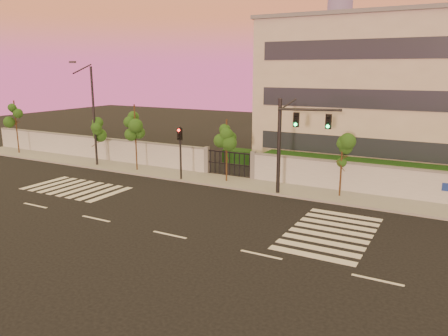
{
  "coord_description": "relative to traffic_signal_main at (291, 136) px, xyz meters",
  "views": [
    {
      "loc": [
        12.27,
        -16.73,
        8.12
      ],
      "look_at": [
        -0.19,
        6.0,
        2.23
      ],
      "focal_mm": 35.0,
      "sensor_mm": 36.0,
      "label": 1
    }
  ],
  "objects": [
    {
      "name": "street_tree_a",
      "position": [
        -28.22,
        1.06,
        -0.15
      ],
      "size": [
        1.45,
        1.15,
        5.21
      ],
      "color": "#382314",
      "rests_on": "ground"
    },
    {
      "name": "institutional_building",
      "position": [
        6.16,
        12.68,
        2.17
      ],
      "size": [
        24.4,
        12.4,
        12.25
      ],
      "color": "#BBB19E",
      "rests_on": "ground"
    },
    {
      "name": "traffic_signal_secondary",
      "position": [
        -8.47,
        -0.04,
        -1.4
      ],
      "size": [
        0.32,
        0.32,
        4.07
      ],
      "rotation": [
        0.0,
        0.0,
        0.26
      ],
      "color": "black",
      "rests_on": "ground"
    },
    {
      "name": "road_markings",
      "position": [
        -4.42,
        -5.55,
        -3.97
      ],
      "size": [
        57.0,
        7.62,
        0.02
      ],
      "color": "silver",
      "rests_on": "ground"
    },
    {
      "name": "streetlight_west",
      "position": [
        -17.6,
        0.51,
        0.73
      ],
      "size": [
        0.52,
        2.1,
        8.72
      ],
      "color": "black",
      "rests_on": "ground"
    },
    {
      "name": "street_tree_c",
      "position": [
        -13.3,
        0.81,
        -0.0
      ],
      "size": [
        1.39,
        1.1,
        5.42
      ],
      "color": "#382314",
      "rests_on": "ground"
    },
    {
      "name": "street_tree_e",
      "position": [
        2.99,
        1.27,
        -1.01
      ],
      "size": [
        1.32,
        1.05,
        4.03
      ],
      "color": "#382314",
      "rests_on": "ground"
    },
    {
      "name": "sidewalk",
      "position": [
        -2.84,
        1.2,
        -3.91
      ],
      "size": [
        60.0,
        3.0,
        0.15
      ],
      "primitive_type": "cube",
      "color": "gray",
      "rests_on": "ground"
    },
    {
      "name": "hedge_row",
      "position": [
        -1.67,
        5.43,
        -3.17
      ],
      "size": [
        41.0,
        4.25,
        1.8
      ],
      "color": "#153710",
      "rests_on": "ground"
    },
    {
      "name": "perimeter_wall",
      "position": [
        -2.74,
        2.7,
        -2.91
      ],
      "size": [
        60.0,
        0.36,
        2.2
      ],
      "color": "#ABADB2",
      "rests_on": "ground"
    },
    {
      "name": "street_tree_d",
      "position": [
        -5.22,
        1.15,
        -0.56
      ],
      "size": [
        1.47,
        1.17,
        4.65
      ],
      "color": "#382314",
      "rests_on": "ground"
    },
    {
      "name": "ground",
      "position": [
        -2.84,
        -9.3,
        -3.98
      ],
      "size": [
        120.0,
        120.0,
        0.0
      ],
      "primitive_type": "plane",
      "color": "black",
      "rests_on": "ground"
    },
    {
      "name": "street_tree_b",
      "position": [
        -17.88,
        1.01,
        -0.98
      ],
      "size": [
        1.43,
        1.13,
        4.08
      ],
      "color": "#382314",
      "rests_on": "ground"
    },
    {
      "name": "traffic_signal_main",
      "position": [
        0.0,
        0.0,
        0.0
      ],
      "size": [
        3.93,
        1.24,
        6.3
      ],
      "rotation": [
        0.0,
        0.0,
        0.28
      ],
      "color": "black",
      "rests_on": "ground"
    }
  ]
}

